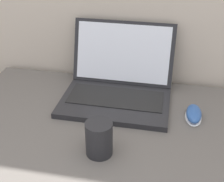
% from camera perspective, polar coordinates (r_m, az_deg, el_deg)
% --- Properties ---
extents(laptop, '(0.39, 0.34, 0.25)m').
position_cam_1_polar(laptop, '(1.15, 1.08, 1.33)').
color(laptop, '#232326').
rests_on(laptop, desk).
extents(drink_cup, '(0.08, 0.08, 0.11)m').
position_cam_1_polar(drink_cup, '(0.90, -2.39, -8.56)').
color(drink_cup, '#232326').
rests_on(drink_cup, desk).
extents(computer_mouse, '(0.06, 0.11, 0.03)m').
position_cam_1_polar(computer_mouse, '(1.10, 14.72, -4.10)').
color(computer_mouse, white).
rests_on(computer_mouse, desk).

